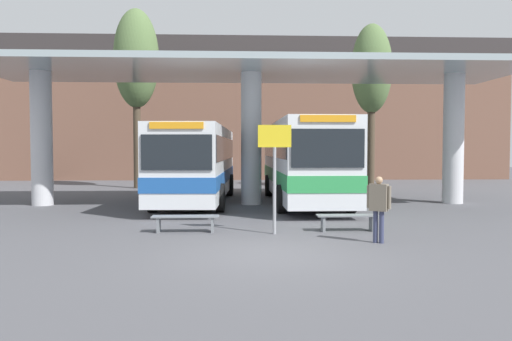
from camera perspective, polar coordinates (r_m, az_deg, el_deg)
ground_plane at (r=11.11m, az=1.25°, el=-9.52°), size 100.00×100.00×0.00m
townhouse_backdrop at (r=37.01m, az=-1.42°, el=8.43°), size 40.00×0.58×10.54m
station_canopy at (r=20.87m, az=-0.55°, el=9.50°), size 22.11×6.58×5.69m
transit_bus_left_bay at (r=21.62m, az=-6.69°, el=1.11°), size 3.10×11.26×3.20m
transit_bus_center_bay at (r=21.32m, az=5.39°, el=1.37°), size 2.83×11.14×3.40m
waiting_bench_near_pillar at (r=14.29m, az=10.42°, el=-5.46°), size 1.73×0.44×0.46m
waiting_bench_mid_platform at (r=13.99m, az=-8.05°, el=-5.60°), size 1.86×0.44×0.46m
info_sign_platform at (r=13.45m, az=2.13°, el=1.62°), size 0.90×0.09×2.95m
pedestrian_waiting at (r=12.59m, az=13.85°, el=-3.57°), size 0.56×0.43×1.64m
poplar_tree_behind_left at (r=29.33m, az=13.08°, el=10.98°), size 2.28×2.28×9.32m
poplar_tree_behind_right at (r=30.41m, az=-13.53°, el=12.12°), size 2.60×2.60×10.41m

